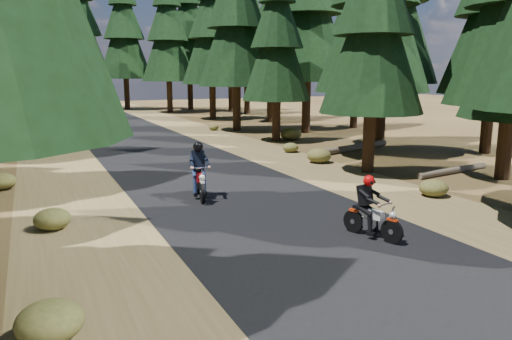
{
  "coord_description": "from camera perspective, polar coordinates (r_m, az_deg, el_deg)",
  "views": [
    {
      "loc": [
        -5.6,
        -10.78,
        3.72
      ],
      "look_at": [
        0.0,
        1.5,
        1.1
      ],
      "focal_mm": 35.0,
      "sensor_mm": 36.0,
      "label": 1
    }
  ],
  "objects": [
    {
      "name": "ground",
      "position": [
        12.71,
        2.82,
        -6.05
      ],
      "size": [
        120.0,
        120.0,
        0.0
      ],
      "primitive_type": "plane",
      "color": "#432E17",
      "rests_on": "ground"
    },
    {
      "name": "understory_shrubs",
      "position": [
        18.97,
        -2.09,
        0.54
      ],
      "size": [
        16.39,
        29.07,
        0.71
      ],
      "color": "#474C1E",
      "rests_on": "ground"
    },
    {
      "name": "rider_lead",
      "position": [
        11.72,
        13.17,
        -5.32
      ],
      "size": [
        0.94,
        1.69,
        1.44
      ],
      "rotation": [
        0.0,
        0.0,
        3.44
      ],
      "color": "silver",
      "rests_on": "road"
    },
    {
      "name": "log_far",
      "position": [
        20.24,
        21.63,
        -0.05
      ],
      "size": [
        3.91,
        0.87,
        0.24
      ],
      "primitive_type": "cylinder",
      "rotation": [
        0.0,
        1.57,
        0.16
      ],
      "color": "#4C4233",
      "rests_on": "ground"
    },
    {
      "name": "shoulder_l",
      "position": [
        16.24,
        -20.33,
        -2.94
      ],
      "size": [
        3.2,
        100.0,
        0.01
      ],
      "primitive_type": "cube",
      "color": "brown",
      "rests_on": "ground"
    },
    {
      "name": "rider_follow",
      "position": [
        15.07,
        -6.48,
        -1.15
      ],
      "size": [
        0.91,
        1.97,
        1.69
      ],
      "rotation": [
        0.0,
        0.0,
        2.96
      ],
      "color": "#A40A10",
      "rests_on": "road"
    },
    {
      "name": "log_near",
      "position": [
        24.93,
        11.3,
        2.56
      ],
      "size": [
        4.74,
        1.76,
        0.32
      ],
      "primitive_type": "cylinder",
      "rotation": [
        0.0,
        1.57,
        0.3
      ],
      "color": "#4C4233",
      "rests_on": "ground"
    },
    {
      "name": "road",
      "position": [
        17.15,
        -4.86,
        -1.56
      ],
      "size": [
        6.0,
        100.0,
        0.01
      ],
      "primitive_type": "cube",
      "color": "black",
      "rests_on": "ground"
    },
    {
      "name": "pine_forest",
      "position": [
        32.58,
        -15.2,
        17.97
      ],
      "size": [
        34.59,
        55.08,
        16.32
      ],
      "color": "black",
      "rests_on": "ground"
    },
    {
      "name": "shoulder_r",
      "position": [
        19.16,
        8.2,
        -0.32
      ],
      "size": [
        3.2,
        100.0,
        0.01
      ],
      "primitive_type": "cube",
      "color": "brown",
      "rests_on": "ground"
    }
  ]
}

